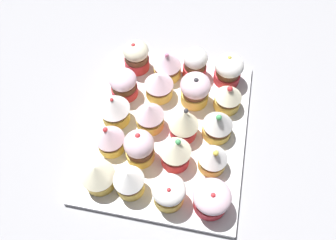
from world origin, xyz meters
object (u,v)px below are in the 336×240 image
Objects in this scene: cupcake_11 at (218,124)px; cupcake_17 at (167,65)px; cupcake_13 at (159,85)px; cupcake_5 at (139,147)px; cupcake_7 at (213,158)px; cupcake_8 at (115,108)px; cupcake_10 at (184,124)px; cupcake_19 at (228,69)px; cupcake_4 at (110,138)px; cupcake_1 at (129,181)px; cupcake_6 at (176,152)px; cupcake_3 at (212,199)px; cupcake_9 at (150,116)px; cupcake_0 at (98,175)px; cupcake_14 at (195,90)px; cupcake_16 at (136,56)px; cupcake_15 at (228,97)px; cupcake_18 at (195,63)px; baking_tray at (168,129)px; cupcake_2 at (169,192)px; cupcake_12 at (123,84)px.

cupcake_11 is 1.06× the size of cupcake_17.
cupcake_5 is at bearing -91.99° from cupcake_13.
cupcake_5 is at bearing -176.95° from cupcake_7.
cupcake_8 is 10.60cm from cupcake_13.
cupcake_10 is 16.95cm from cupcake_19.
cupcake_10 is (-6.55, 5.91, 0.67)cm from cupcake_7.
cupcake_5 reaches higher than cupcake_4.
cupcake_11 is at bearing -92.16° from cupcake_19.
cupcake_6 reaches higher than cupcake_1.
cupcake_9 reaches higher than cupcake_3.
cupcake_0 is 26.22cm from cupcake_14.
cupcake_11 is (13.87, 8.05, -0.15)cm from cupcake_5.
cupcake_5 reaches higher than cupcake_13.
cupcake_13 is 0.89× the size of cupcake_16.
cupcake_6 reaches higher than cupcake_15.
cupcake_6 is at bearing -90.66° from cupcake_18.
cupcake_16 is at bearing 86.06° from cupcake_8.
cupcake_3 is at bearing -57.74° from cupcake_13.
cupcake_7 is at bearing -34.14° from baking_tray.
cupcake_1 is at bearing -0.91° from cupcake_0.
cupcake_7 is 14.42cm from cupcake_15.
cupcake_1 is 10.07cm from cupcake_6.
cupcake_17 is (1.48, 27.70, -0.23)cm from cupcake_1.
cupcake_10 is (0.25, 14.05, 0.67)cm from cupcake_2.
cupcake_14 is 1.08× the size of cupcake_19.
cupcake_9 is 15.78cm from cupcake_16.
cupcake_7 is 7.32cm from cupcake_11.
cupcake_15 is at bearing 27.61° from cupcake_9.
cupcake_7 is at bearing 95.59° from cupcake_3.
cupcake_16 reaches higher than cupcake_3.
cupcake_3 is 0.98× the size of cupcake_9.
cupcake_14 reaches higher than baking_tray.
cupcake_18 is (13.04, 0.47, 0.08)cm from cupcake_16.
cupcake_11 reaches higher than cupcake_12.
cupcake_18 reaches higher than cupcake_3.
cupcake_1 is 0.96× the size of cupcake_8.
cupcake_2 is 7.73cm from cupcake_6.
cupcake_3 is 0.91× the size of cupcake_18.
cupcake_18 is (-0.21, 15.64, -0.24)cm from cupcake_10.
cupcake_16 is (0.15, 20.83, 0.31)cm from cupcake_4.
cupcake_15 is at bearing -22.54° from cupcake_17.
cupcake_8 is (-21.55, 14.80, 0.43)cm from cupcake_3.
cupcake_5 is at bearing -135.14° from cupcake_15.
cupcake_16 is (0.97, 14.12, -0.12)cm from cupcake_8.
cupcake_4 reaches higher than cupcake_2.
cupcake_15 is at bearing -0.96° from cupcake_14.
cupcake_2 is at bearing -78.29° from cupcake_17.
cupcake_13 is (0.82, 22.02, -0.25)cm from cupcake_1.
cupcake_12 is 0.85× the size of cupcake_14.
cupcake_12 is at bearing 122.92° from cupcake_2.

